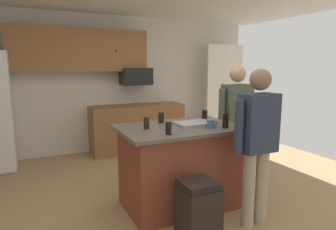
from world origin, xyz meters
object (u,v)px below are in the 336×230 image
glass_stout_tall (168,128)px  glass_pilsner (205,115)px  serving_tray (194,124)px  mug_ceramic_white (211,124)px  glass_dark_ale (147,123)px  trash_bin (198,212)px  microwave_over_range (136,76)px  person_guest_left (258,138)px  kitchen_island (179,166)px  person_guest_right (236,118)px  tumbler_amber (161,118)px  glass_short_whisky (226,121)px

glass_stout_tall → glass_pilsner: 0.95m
serving_tray → mug_ceramic_white: bearing=-65.4°
glass_dark_ale → trash_bin: 1.09m
microwave_over_range → glass_dark_ale: (-0.73, -2.43, -0.42)m
glass_dark_ale → glass_pilsner: same height
person_guest_left → glass_dark_ale: 1.18m
kitchen_island → trash_bin: 0.80m
person_guest_left → glass_dark_ale: (-0.92, 0.74, 0.09)m
person_guest_right → serving_tray: 0.86m
kitchen_island → trash_bin: bearing=-103.9°
microwave_over_range → tumbler_amber: 2.27m
person_guest_right → glass_stout_tall: size_ratio=12.70×
microwave_over_range → serving_tray: (-0.16, -2.50, -0.47)m
person_guest_right → glass_short_whisky: size_ratio=10.35×
glass_pilsner → trash_bin: bearing=-124.5°
serving_tray → glass_stout_tall: bearing=-149.7°
person_guest_right → tumbler_amber: size_ratio=12.51×
glass_short_whisky → trash_bin: size_ratio=0.26×
mug_ceramic_white → microwave_over_range: bearing=88.6°
glass_stout_tall → tumbler_amber: 0.61m
person_guest_right → person_guest_left: bearing=50.3°
person_guest_left → person_guest_right: size_ratio=0.98×
mug_ceramic_white → glass_short_whisky: (0.16, -0.05, 0.03)m
glass_dark_ale → microwave_over_range: bearing=73.3°
glass_stout_tall → trash_bin: glass_stout_tall is taller
person_guest_right → trash_bin: person_guest_right is taller
kitchen_island → person_guest_right: size_ratio=0.84×
kitchen_island → glass_dark_ale: glass_dark_ale is taller
kitchen_island → person_guest_right: (1.00, 0.23, 0.46)m
kitchen_island → serving_tray: size_ratio=3.15×
person_guest_left → glass_pilsner: (-0.04, 0.95, 0.09)m
kitchen_island → glass_short_whisky: 0.76m
kitchen_island → mug_ceramic_white: (0.27, -0.24, 0.52)m
person_guest_left → glass_stout_tall: person_guest_left is taller
glass_short_whisky → person_guest_left: bearing=-77.6°
microwave_over_range → mug_ceramic_white: size_ratio=4.21×
person_guest_right → glass_stout_tall: bearing=9.7°
glass_stout_tall → glass_dark_ale: (-0.11, 0.34, -0.00)m
microwave_over_range → trash_bin: microwave_over_range is taller
kitchen_island → glass_stout_tall: glass_stout_tall is taller
microwave_over_range → glass_pilsner: 2.27m
mug_ceramic_white → glass_dark_ale: 0.72m
trash_bin → person_guest_right: bearing=39.8°
glass_short_whisky → glass_pilsner: (0.06, 0.53, -0.02)m
microwave_over_range → glass_stout_tall: 2.87m
mug_ceramic_white → trash_bin: (-0.46, -0.51, -0.71)m
microwave_over_range → glass_short_whisky: bearing=-88.0°
glass_stout_tall → person_guest_left: bearing=-26.3°
microwave_over_range → glass_dark_ale: 2.57m
mug_ceramic_white → person_guest_left: bearing=-61.6°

